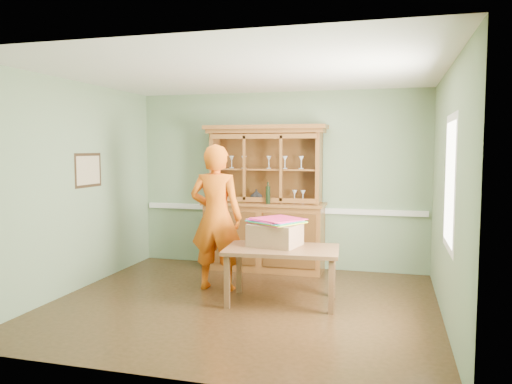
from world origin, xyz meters
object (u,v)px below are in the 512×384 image
(china_hutch, at_px, (265,219))
(cardboard_box, at_px, (275,235))
(dining_table, at_px, (282,254))
(person, at_px, (216,217))

(china_hutch, height_order, cardboard_box, china_hutch)
(dining_table, distance_m, cardboard_box, 0.27)
(china_hutch, xyz_separation_m, person, (-0.34, -1.22, 0.18))
(china_hutch, distance_m, cardboard_box, 1.54)
(china_hutch, distance_m, dining_table, 1.70)
(dining_table, relative_size, cardboard_box, 2.44)
(person, bearing_deg, china_hutch, -107.71)
(china_hutch, bearing_deg, cardboard_box, -70.97)
(dining_table, xyz_separation_m, cardboard_box, (-0.11, 0.12, 0.21))
(china_hutch, height_order, dining_table, china_hutch)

